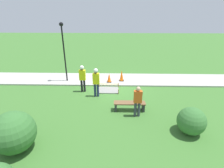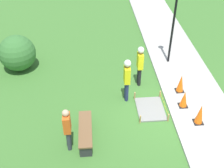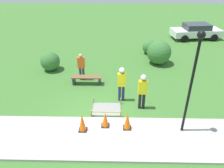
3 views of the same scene
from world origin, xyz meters
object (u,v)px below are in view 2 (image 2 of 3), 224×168
Objects in this scene: traffic_cone_near_patch at (200,114)px; traffic_cone_far_patch at (184,99)px; lamppost_near at (176,6)px; bystander_in_orange_shirt at (67,127)px; worker_assistant at (127,77)px; worker_supervisor at (140,63)px; park_bench at (85,131)px; traffic_cone_sidewalk_edge at (181,83)px.

traffic_cone_near_patch is 0.96m from traffic_cone_far_patch.
lamppost_near reaches higher than traffic_cone_far_patch.
bystander_in_orange_shirt is (-0.67, 4.56, 0.42)m from traffic_cone_near_patch.
worker_assistant is 0.44× the size of lamppost_near.
bystander_in_orange_shirt is at bearing 110.40° from traffic_cone_far_patch.
park_bench is at bearing 141.77° from worker_supervisor.
lamppost_near is at bearing -3.69° from traffic_cone_far_patch.
traffic_cone_sidewalk_edge is at bearing -115.32° from worker_supervisor.
lamppost_near reaches higher than traffic_cone_near_patch.
worker_assistant reaches higher than traffic_cone_near_patch.
lamppost_near is (4.09, 0.09, 2.30)m from traffic_cone_near_patch.
traffic_cone_near_patch is 0.48× the size of park_bench.
bystander_in_orange_shirt is (-3.25, 2.82, -0.16)m from worker_supervisor.
traffic_cone_sidewalk_edge reaches higher than traffic_cone_far_patch.
traffic_cone_far_patch is at bearing -138.90° from worker_supervisor.
park_bench is (-1.24, 3.74, -0.09)m from traffic_cone_far_patch.
bystander_in_orange_shirt is at bearing 136.72° from worker_assistant.
bystander_in_orange_shirt is 0.39× the size of lamppost_near.
lamppost_near is (4.76, -4.47, 1.88)m from bystander_in_orange_shirt.
traffic_cone_far_patch is 0.88× the size of traffic_cone_sidewalk_edge.
lamppost_near reaches higher than worker_supervisor.
traffic_cone_near_patch reaches higher than traffic_cone_far_patch.
traffic_cone_far_patch reaches higher than park_bench.
traffic_cone_far_patch is 3.97m from lamppost_near.
traffic_cone_sidewalk_edge is (0.92, -0.12, 0.05)m from traffic_cone_far_patch.
worker_assistant is (-0.21, 2.23, 0.62)m from traffic_cone_sidewalk_edge.
traffic_cone_far_patch is 0.42× the size of bystander_in_orange_shirt.
bystander_in_orange_shirt reaches higher than traffic_cone_near_patch.
lamppost_near is at bearing -47.51° from worker_supervisor.
lamppost_near reaches higher than park_bench.
traffic_cone_sidewalk_edge is 1.84m from worker_supervisor.
worker_assistant is at bearing -43.28° from bystander_in_orange_shirt.
traffic_cone_near_patch is at bearing -124.10° from worker_assistant.
traffic_cone_sidewalk_edge is 0.47× the size of bystander_in_orange_shirt.
worker_supervisor is 1.16m from worker_assistant.
bystander_in_orange_shirt is (-2.50, 4.39, 0.44)m from traffic_cone_sidewalk_edge.
worker_supervisor is (0.74, 1.57, 0.60)m from traffic_cone_sidewalk_edge.
park_bench is (-2.16, 3.86, -0.14)m from traffic_cone_sidewalk_edge.
lamppost_near is at bearing 1.20° from traffic_cone_near_patch.
bystander_in_orange_shirt is (-0.35, 0.53, 0.58)m from park_bench.
worker_assistant is at bearing 145.42° from worker_supervisor.
worker_supervisor is 0.43× the size of lamppost_near.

